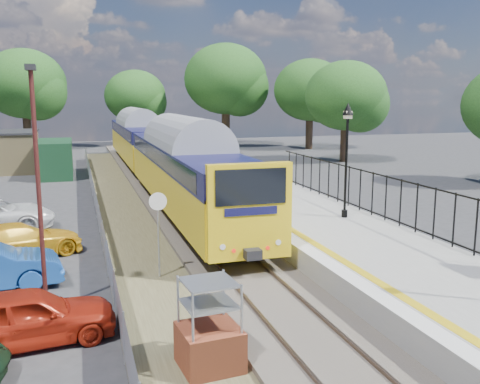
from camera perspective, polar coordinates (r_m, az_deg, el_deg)
name	(u,v)px	position (r m, az deg, el deg)	size (l,w,h in m)	color
ground	(274,308)	(15.05, 3.65, -12.20)	(120.00, 120.00, 0.00)	#2D2D30
track_bed	(187,226)	(23.79, -5.69, -3.61)	(5.90, 80.00, 0.29)	#473F38
platform	(299,219)	(23.52, 6.36, -2.89)	(5.00, 70.00, 0.90)	gray
platform_edge	(255,212)	(22.69, 1.60, -2.13)	(0.90, 70.00, 0.01)	silver
victorian_lamp_north	(347,133)	(21.65, 11.36, 6.17)	(0.44, 0.44, 4.60)	black
palisade_fence	(430,211)	(19.49, 19.61, -1.95)	(0.12, 26.00, 2.00)	black
wire_fence	(97,209)	(25.54, -14.99, -1.80)	(0.06, 52.00, 1.20)	#999EA3
tree_line	(140,88)	(55.38, -10.65, 10.84)	(56.80, 43.80, 11.88)	#332319
train	(155,149)	(36.06, -9.09, 4.60)	(2.82, 40.83, 3.51)	yellow
brick_plinth	(209,327)	(11.56, -3.29, -14.19)	(1.34, 1.34, 1.98)	#964426
speed_sign	(158,221)	(16.90, -8.71, -3.03)	(0.56, 0.10, 2.80)	#999EA3
carpark_lamp	(38,174)	(14.79, -20.79, 1.82)	(0.25, 0.50, 6.51)	#451A17
car_red	(28,317)	(13.64, -21.70, -12.26)	(1.60, 3.99, 1.36)	#A4210F
car_yellow	(19,241)	(20.68, -22.50, -4.86)	(1.80, 4.44, 1.29)	gold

